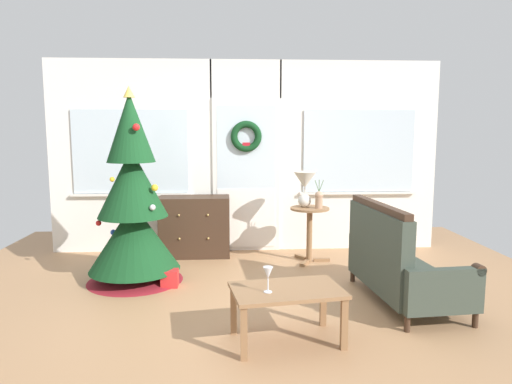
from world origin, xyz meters
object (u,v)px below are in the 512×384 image
object	(u,v)px
table_lamp	(305,184)
christmas_tree	(133,210)
side_table	(310,223)
gift_box	(170,278)
flower_vase	(319,199)
wine_glass	(268,274)
settee_sofa	(397,264)
coffee_table	(287,296)
dresser_cabinet	(195,226)

from	to	relation	value
table_lamp	christmas_tree	bearing A→B (deg)	-161.10
side_table	gift_box	size ratio (longest dim) A/B	3.89
flower_vase	side_table	bearing A→B (deg)	149.04
table_lamp	wine_glass	world-z (taller)	table_lamp
settee_sofa	table_lamp	world-z (taller)	table_lamp
side_table	coffee_table	size ratio (longest dim) A/B	0.75
side_table	wine_glass	distance (m)	2.35
flower_vase	coffee_table	xyz separation A→B (m)	(-0.65, -2.11, -0.44)
settee_sofa	flower_vase	xyz separation A→B (m)	(-0.49, 1.34, 0.43)
settee_sofa	table_lamp	xyz separation A→B (m)	(-0.65, 1.44, 0.59)
side_table	coffee_table	world-z (taller)	side_table
table_lamp	gift_box	world-z (taller)	table_lamp
gift_box	settee_sofa	bearing A→B (deg)	-14.31
settee_sofa	table_lamp	size ratio (longest dim) A/B	3.29
settee_sofa	gift_box	world-z (taller)	settee_sofa
dresser_cabinet	wine_glass	size ratio (longest dim) A/B	4.65
dresser_cabinet	flower_vase	distance (m)	1.65
side_table	coffee_table	distance (m)	2.24
settee_sofa	coffee_table	size ratio (longest dim) A/B	1.59
table_lamp	flower_vase	world-z (taller)	table_lamp
settee_sofa	side_table	xyz separation A→B (m)	(-0.59, 1.40, 0.11)
settee_sofa	flower_vase	distance (m)	1.49
side_table	coffee_table	bearing A→B (deg)	-104.11
dresser_cabinet	wine_glass	world-z (taller)	dresser_cabinet
christmas_tree	gift_box	xyz separation A→B (m)	(0.40, -0.21, -0.70)
side_table	flower_vase	size ratio (longest dim) A/B	1.96
side_table	christmas_tree	bearing A→B (deg)	-162.66
coffee_table	gift_box	distance (m)	1.73
coffee_table	flower_vase	bearing A→B (deg)	72.99
table_lamp	gift_box	xyz separation A→B (m)	(-1.56, -0.88, -0.88)
dresser_cabinet	coffee_table	size ratio (longest dim) A/B	0.99
settee_sofa	coffee_table	xyz separation A→B (m)	(-1.14, -0.77, -0.01)
gift_box	wine_glass	bearing A→B (deg)	-56.79
settee_sofa	christmas_tree	bearing A→B (deg)	163.49
christmas_tree	dresser_cabinet	distance (m)	1.21
gift_box	table_lamp	bearing A→B (deg)	29.45
table_lamp	coffee_table	world-z (taller)	table_lamp
christmas_tree	table_lamp	bearing A→B (deg)	18.90
gift_box	side_table	bearing A→B (deg)	27.43
side_table	table_lamp	size ratio (longest dim) A/B	1.56
gift_box	christmas_tree	bearing A→B (deg)	152.34
flower_vase	wine_glass	world-z (taller)	flower_vase
christmas_tree	settee_sofa	bearing A→B (deg)	-16.51
table_lamp	wine_glass	xyz separation A→B (m)	(-0.64, -2.28, -0.40)
christmas_tree	settee_sofa	distance (m)	2.75
dresser_cabinet	side_table	world-z (taller)	dresser_cabinet
settee_sofa	coffee_table	distance (m)	1.37
coffee_table	gift_box	world-z (taller)	coffee_table
side_table	gift_box	bearing A→B (deg)	-152.57
coffee_table	dresser_cabinet	bearing A→B (deg)	109.51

